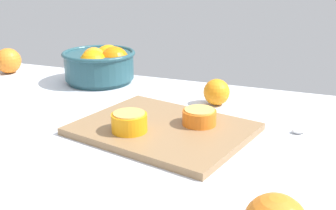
{
  "coord_description": "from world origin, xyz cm",
  "views": [
    {
      "loc": [
        29.95,
        -70.71,
        34.11
      ],
      "look_at": [
        3.71,
        -2.71,
        8.71
      ],
      "focal_mm": 44.1,
      "sensor_mm": 36.0,
      "label": 1
    }
  ],
  "objects_px": {
    "fruit_bowl": "(101,64)",
    "loose_orange_3": "(217,92)",
    "cutting_board": "(164,129)",
    "orange_half_1": "(129,122)",
    "spoon": "(310,129)",
    "orange_half_0": "(199,117)",
    "loose_orange_1": "(8,61)"
  },
  "relations": [
    {
      "from": "orange_half_0",
      "to": "loose_orange_1",
      "type": "distance_m",
      "value": 0.75
    },
    {
      "from": "orange_half_0",
      "to": "cutting_board",
      "type": "bearing_deg",
      "value": -151.47
    },
    {
      "from": "loose_orange_1",
      "to": "fruit_bowl",
      "type": "bearing_deg",
      "value": 2.52
    },
    {
      "from": "cutting_board",
      "to": "loose_orange_1",
      "type": "xyz_separation_m",
      "value": [
        -0.65,
        0.28,
        0.03
      ]
    },
    {
      "from": "orange_half_1",
      "to": "loose_orange_1",
      "type": "relative_size",
      "value": 0.91
    },
    {
      "from": "orange_half_1",
      "to": "loose_orange_3",
      "type": "distance_m",
      "value": 0.29
    },
    {
      "from": "cutting_board",
      "to": "orange_half_1",
      "type": "xyz_separation_m",
      "value": [
        -0.06,
        -0.05,
        0.03
      ]
    },
    {
      "from": "orange_half_0",
      "to": "loose_orange_3",
      "type": "height_order",
      "value": "loose_orange_3"
    },
    {
      "from": "cutting_board",
      "to": "loose_orange_3",
      "type": "relative_size",
      "value": 5.24
    },
    {
      "from": "cutting_board",
      "to": "orange_half_1",
      "type": "bearing_deg",
      "value": -137.31
    },
    {
      "from": "cutting_board",
      "to": "orange_half_0",
      "type": "height_order",
      "value": "orange_half_0"
    },
    {
      "from": "cutting_board",
      "to": "loose_orange_1",
      "type": "bearing_deg",
      "value": 156.88
    },
    {
      "from": "fruit_bowl",
      "to": "loose_orange_3",
      "type": "distance_m",
      "value": 0.38
    },
    {
      "from": "loose_orange_3",
      "to": "spoon",
      "type": "height_order",
      "value": "loose_orange_3"
    },
    {
      "from": "loose_orange_3",
      "to": "spoon",
      "type": "bearing_deg",
      "value": -22.06
    },
    {
      "from": "cutting_board",
      "to": "orange_half_0",
      "type": "bearing_deg",
      "value": 28.53
    },
    {
      "from": "cutting_board",
      "to": "orange_half_1",
      "type": "distance_m",
      "value": 0.08
    },
    {
      "from": "cutting_board",
      "to": "loose_orange_3",
      "type": "bearing_deg",
      "value": 75.39
    },
    {
      "from": "orange_half_1",
      "to": "loose_orange_3",
      "type": "height_order",
      "value": "loose_orange_3"
    },
    {
      "from": "loose_orange_3",
      "to": "fruit_bowl",
      "type": "bearing_deg",
      "value": 168.25
    },
    {
      "from": "orange_half_0",
      "to": "spoon",
      "type": "distance_m",
      "value": 0.24
    },
    {
      "from": "fruit_bowl",
      "to": "loose_orange_3",
      "type": "bearing_deg",
      "value": -11.75
    },
    {
      "from": "loose_orange_1",
      "to": "orange_half_1",
      "type": "bearing_deg",
      "value": -28.98
    },
    {
      "from": "orange_half_0",
      "to": "orange_half_1",
      "type": "relative_size",
      "value": 0.99
    },
    {
      "from": "fruit_bowl",
      "to": "loose_orange_1",
      "type": "xyz_separation_m",
      "value": [
        -0.33,
        -0.01,
        -0.02
      ]
    },
    {
      "from": "cutting_board",
      "to": "orange_half_0",
      "type": "xyz_separation_m",
      "value": [
        0.07,
        0.04,
        0.02
      ]
    },
    {
      "from": "orange_half_1",
      "to": "loose_orange_1",
      "type": "height_order",
      "value": "loose_orange_1"
    },
    {
      "from": "orange_half_0",
      "to": "loose_orange_1",
      "type": "xyz_separation_m",
      "value": [
        -0.71,
        0.24,
        0.01
      ]
    },
    {
      "from": "orange_half_0",
      "to": "loose_orange_3",
      "type": "relative_size",
      "value": 1.09
    },
    {
      "from": "orange_half_0",
      "to": "loose_orange_3",
      "type": "xyz_separation_m",
      "value": [
        -0.01,
        0.18,
        0.0
      ]
    },
    {
      "from": "orange_half_0",
      "to": "orange_half_1",
      "type": "distance_m",
      "value": 0.15
    },
    {
      "from": "orange_half_0",
      "to": "orange_half_1",
      "type": "xyz_separation_m",
      "value": [
        -0.12,
        -0.09,
        0.0
      ]
    }
  ]
}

